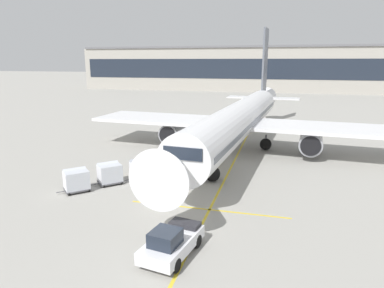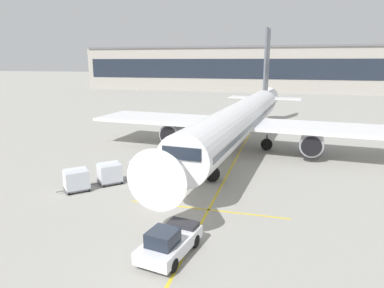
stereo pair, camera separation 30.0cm
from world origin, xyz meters
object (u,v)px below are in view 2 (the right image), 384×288
safety_cone_nose_mark (180,143)px  baggage_cart_third (76,179)px  belt_loader (180,162)px  safety_cone_engine_keepout (182,151)px  ground_crew_by_loader (144,166)px  baggage_cart_second (110,173)px  pushback_tug (169,242)px  safety_cone_wingtip (177,148)px  ground_crew_marshaller (142,163)px  parked_airplane (241,119)px  ground_crew_by_carts (176,165)px  baggage_cart_lead (142,169)px

safety_cone_nose_mark → baggage_cart_third: bearing=-101.8°
belt_loader → safety_cone_engine_keepout: belt_loader is taller
safety_cone_engine_keepout → ground_crew_by_loader: bearing=-96.8°
baggage_cart_second → pushback_tug: size_ratio=0.54×
safety_cone_engine_keepout → safety_cone_wingtip: 1.93m
ground_crew_by_loader → ground_crew_marshaller: (-0.70, 1.12, 0.00)m
ground_crew_by_loader → baggage_cart_third: bearing=-129.3°
parked_airplane → belt_loader: (-4.70, -10.03, -2.93)m
pushback_tug → parked_airplane: bearing=88.3°
ground_crew_by_loader → safety_cone_wingtip: ground_crew_by_loader is taller
baggage_cart_second → baggage_cart_third: 2.98m
parked_airplane → ground_crew_by_loader: size_ratio=27.61×
ground_crew_by_carts → safety_cone_wingtip: 9.59m
baggage_cart_third → safety_cone_engine_keepout: 14.57m
pushback_tug → baggage_cart_second: bearing=132.5°
ground_crew_marshaller → safety_cone_wingtip: size_ratio=2.80×
belt_loader → ground_crew_by_carts: bearing=-89.8°
parked_airplane → safety_cone_wingtip: size_ratio=77.25×
safety_cone_wingtip → safety_cone_nose_mark: size_ratio=0.80×
safety_cone_wingtip → parked_airplane: bearing=16.2°
baggage_cart_second → ground_crew_by_carts: bearing=36.8°
belt_loader → safety_cone_nose_mark: size_ratio=5.88×
baggage_cart_lead → ground_crew_marshaller: (-0.80, 1.94, -0.00)m
baggage_cart_third → safety_cone_engine_keepout: baggage_cart_third is taller
safety_cone_nose_mark → safety_cone_wingtip: bearing=-82.5°
baggage_cart_lead → ground_crew_by_loader: (-0.10, 0.82, -0.00)m
ground_crew_by_loader → safety_cone_engine_keepout: 8.78m
baggage_cart_third → belt_loader: bearing=47.3°
safety_cone_engine_keepout → safety_cone_nose_mark: 4.16m
parked_airplane → belt_loader: size_ratio=10.56×
ground_crew_by_loader → ground_crew_marshaller: same height
pushback_tug → ground_crew_by_loader: 14.05m
baggage_cart_third → safety_cone_wingtip: (3.96, 15.20, -0.70)m
parked_airplane → baggage_cart_third: parked_airplane is taller
safety_cone_nose_mark → safety_cone_engine_keepout: bearing=-69.9°
parked_airplane → baggage_cart_third: bearing=-123.4°
baggage_cart_lead → safety_cone_wingtip: size_ratio=4.08×
pushback_tug → ground_crew_by_carts: (-3.98, 13.46, 0.17)m
baggage_cart_lead → safety_cone_nose_mark: 13.44m
baggage_cart_third → safety_cone_nose_mark: (3.65, 17.54, -0.62)m
belt_loader → baggage_cart_third: size_ratio=1.79×
belt_loader → ground_crew_by_carts: belt_loader is taller
baggage_cart_lead → belt_loader: bearing=50.7°
belt_loader → safety_cone_engine_keepout: 6.53m
parked_airplane → belt_loader: parked_airplane is taller
baggage_cart_lead → safety_cone_nose_mark: baggage_cart_lead is taller
baggage_cart_second → baggage_cart_lead: bearing=37.4°
baggage_cart_third → ground_crew_by_loader: baggage_cart_third is taller
parked_airplane → baggage_cart_second: (-9.66, -15.03, -2.83)m
safety_cone_wingtip → pushback_tug: bearing=-73.2°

